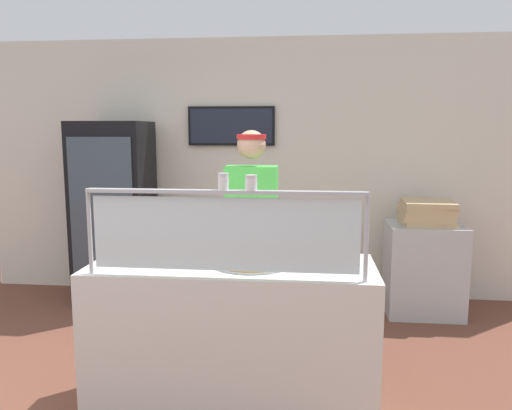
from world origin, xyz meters
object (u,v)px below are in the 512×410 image
object	(u,v)px
pizza_tray	(252,261)
pizza_server	(253,258)
parmesan_shaker	(223,183)
pepper_flake_shaker	(251,184)
drink_fridge	(114,213)
worker_figure	(252,233)
pizza_box_stack	(427,213)

from	to	relation	value
pizza_tray	pizza_server	world-z (taller)	pizza_server
pizza_server	parmesan_shaker	distance (m)	0.58
pizza_server	pepper_flake_shaker	xyz separation A→B (m)	(0.02, -0.28, 0.49)
parmesan_shaker	drink_fridge	distance (m)	2.72
worker_figure	pizza_box_stack	xyz separation A→B (m)	(1.53, 1.18, -0.02)
parmesan_shaker	pepper_flake_shaker	size ratio (longest dim) A/B	1.10
pizza_tray	worker_figure	world-z (taller)	worker_figure
pizza_box_stack	pepper_flake_shaker	bearing A→B (deg)	-123.39
pizza_tray	pepper_flake_shaker	bearing A→B (deg)	-84.08
pepper_flake_shaker	drink_fridge	distance (m)	2.81
pizza_server	pizza_box_stack	world-z (taller)	pizza_box_stack
worker_figure	drink_fridge	size ratio (longest dim) A/B	0.95
pizza_server	pizza_box_stack	bearing A→B (deg)	62.74
pizza_tray	pepper_flake_shaker	xyz separation A→B (m)	(0.03, -0.30, 0.51)
pizza_tray	drink_fridge	xyz separation A→B (m)	(-1.63, 1.89, -0.04)
pizza_tray	drink_fridge	world-z (taller)	drink_fridge
parmesan_shaker	drink_fridge	size ratio (longest dim) A/B	0.05
pizza_tray	drink_fridge	bearing A→B (deg)	130.73
drink_fridge	pizza_box_stack	size ratio (longest dim) A/B	3.71
pepper_flake_shaker	pizza_tray	bearing A→B (deg)	95.92
drink_fridge	pizza_tray	bearing A→B (deg)	-49.27
pizza_tray	pepper_flake_shaker	world-z (taller)	pepper_flake_shaker
pizza_server	pepper_flake_shaker	world-z (taller)	pepper_flake_shaker
pepper_flake_shaker	drink_fridge	world-z (taller)	drink_fridge
pizza_tray	pizza_server	bearing A→B (deg)	-64.56
worker_figure	pepper_flake_shaker	bearing A→B (deg)	-83.73
pizza_server	drink_fridge	world-z (taller)	drink_fridge
pepper_flake_shaker	pizza_box_stack	xyz separation A→B (m)	(1.42, 2.15, -0.49)
pizza_tray	pepper_flake_shaker	size ratio (longest dim) A/B	6.09
drink_fridge	pizza_box_stack	world-z (taller)	drink_fridge
pizza_server	worker_figure	world-z (taller)	worker_figure
parmesan_shaker	pepper_flake_shaker	bearing A→B (deg)	-0.00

